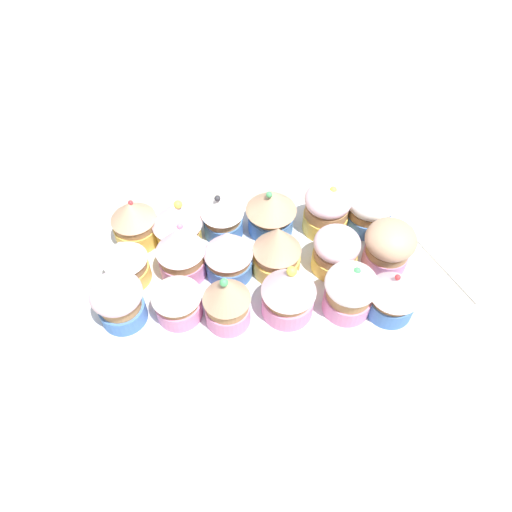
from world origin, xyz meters
TOP-DOWN VIEW (x-y plane):
  - ground_plane at (0.00, 0.00)cm, footprint 180.00×180.00cm
  - baking_tray at (0.00, 0.00)cm, footprint 44.11×24.69cm
  - cupcake_0 at (-15.79, -6.89)cm, footprint 6.56×6.56cm
  - cupcake_1 at (-9.92, -6.78)cm, footprint 6.18×6.18cm
  - cupcake_2 at (-2.52, -7.10)cm, footprint 6.78×6.78cm
  - cupcake_3 at (3.94, -6.82)cm, footprint 5.68×5.68cm
  - cupcake_4 at (9.87, -5.78)cm, footprint 6.57×6.57cm
  - cupcake_5 at (15.48, -6.54)cm, footprint 5.89×5.89cm
  - cupcake_6 at (-16.61, -0.48)cm, footprint 6.35×6.35cm
  - cupcake_7 at (-9.98, 0.32)cm, footprint 5.81×5.81cm
  - cupcake_8 at (-2.59, -0.16)cm, footprint 6.01×6.01cm
  - cupcake_9 at (3.39, 0.28)cm, footprint 6.09×6.09cm
  - cupcake_10 at (9.18, -0.53)cm, footprint 6.08×6.08cm
  - cupcake_11 at (15.96, 0.35)cm, footprint 5.55×5.55cm
  - cupcake_12 at (-15.45, 7.11)cm, footprint 6.05×6.05cm
  - cupcake_13 at (-10.40, 6.40)cm, footprint 6.14×6.14cm
  - cupcake_14 at (-3.30, 6.21)cm, footprint 6.38×6.38cm
  - cupcake_15 at (3.79, 7.00)cm, footprint 5.49×5.49cm
  - cupcake_16 at (9.54, 5.76)cm, footprint 5.82×5.82cm
  - cupcake_17 at (16.07, 5.84)cm, footprint 5.96×5.96cm
  - napkin at (-31.16, -2.51)cm, footprint 18.28×17.81cm

SIDE VIEW (x-z plane):
  - ground_plane at x=0.00cm, z-range -3.00..0.00cm
  - napkin at x=-31.16cm, z-range 0.00..0.60cm
  - baking_tray at x=0.00cm, z-range 0.00..1.20cm
  - cupcake_7 at x=-9.98cm, z-range 1.22..7.56cm
  - cupcake_0 at x=-15.79cm, z-range 1.28..7.94cm
  - cupcake_5 at x=15.48cm, z-range 1.11..8.17cm
  - cupcake_12 at x=-15.45cm, z-range 1.22..8.12cm
  - cupcake_13 at x=-10.40cm, z-range 1.19..8.31cm
  - cupcake_6 at x=-16.61cm, z-range 1.32..8.22cm
  - cupcake_11 at x=15.96cm, z-range 1.29..8.28cm
  - cupcake_17 at x=16.07cm, z-range 1.37..8.31cm
  - cupcake_3 at x=3.94cm, z-range 1.21..8.50cm
  - cupcake_1 at x=-9.92cm, z-range 1.11..8.62cm
  - cupcake_4 at x=9.87cm, z-range 1.22..8.63cm
  - cupcake_16 at x=9.54cm, z-range 1.32..8.58cm
  - cupcake_2 at x=-2.52cm, z-range 1.26..8.66cm
  - cupcake_9 at x=3.39cm, z-range 1.28..8.87cm
  - cupcake_8 at x=-2.59cm, z-range 1.22..9.09cm
  - cupcake_14 at x=-3.30cm, z-range 1.09..9.37cm
  - cupcake_10 at x=9.18cm, z-range 1.15..9.48cm
  - cupcake_15 at x=3.79cm, z-range 1.13..9.58cm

